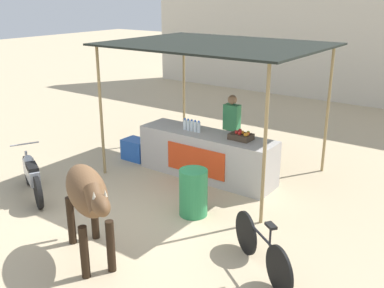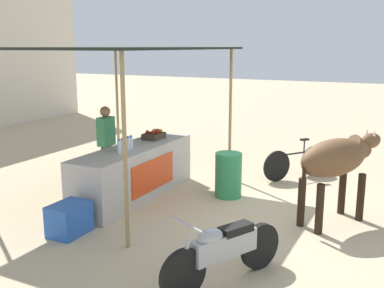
{
  "view_description": "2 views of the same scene",
  "coord_description": "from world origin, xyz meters",
  "px_view_note": "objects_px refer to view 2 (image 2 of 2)",
  "views": [
    {
      "loc": [
        4.93,
        -5.16,
        3.73
      ],
      "look_at": [
        0.35,
        1.19,
        1.07
      ],
      "focal_mm": 42.0,
      "sensor_mm": 36.0,
      "label": 1
    },
    {
      "loc": [
        -6.74,
        -2.41,
        2.78
      ],
      "look_at": [
        0.17,
        1.08,
        1.09
      ],
      "focal_mm": 42.0,
      "sensor_mm": 36.0,
      "label": 2
    }
  ],
  "objects_px": {
    "water_barrel": "(228,175)",
    "bicycle_leaning": "(296,162)",
    "cow": "(337,160)",
    "vendor_behind_counter": "(107,147)",
    "cooler_box": "(69,219)",
    "stall_counter": "(135,172)",
    "fruit_crate": "(154,135)",
    "motorcycle_parked": "(223,250)"
  },
  "relations": [
    {
      "from": "stall_counter",
      "to": "cooler_box",
      "type": "xyz_separation_m",
      "value": [
        -1.92,
        -0.1,
        -0.24
      ]
    },
    {
      "from": "cooler_box",
      "to": "bicycle_leaning",
      "type": "height_order",
      "value": "bicycle_leaning"
    },
    {
      "from": "water_barrel",
      "to": "bicycle_leaning",
      "type": "xyz_separation_m",
      "value": [
        1.76,
        -0.83,
        -0.07
      ]
    },
    {
      "from": "water_barrel",
      "to": "bicycle_leaning",
      "type": "distance_m",
      "value": 1.95
    },
    {
      "from": "fruit_crate",
      "to": "water_barrel",
      "type": "relative_size",
      "value": 0.52
    },
    {
      "from": "cow",
      "to": "bicycle_leaning",
      "type": "distance_m",
      "value": 2.55
    },
    {
      "from": "fruit_crate",
      "to": "cooler_box",
      "type": "distance_m",
      "value": 2.82
    },
    {
      "from": "vendor_behind_counter",
      "to": "water_barrel",
      "type": "height_order",
      "value": "vendor_behind_counter"
    },
    {
      "from": "cooler_box",
      "to": "bicycle_leaning",
      "type": "xyz_separation_m",
      "value": [
        4.46,
        -2.3,
        0.11
      ]
    },
    {
      "from": "cooler_box",
      "to": "water_barrel",
      "type": "relative_size",
      "value": 0.71
    },
    {
      "from": "vendor_behind_counter",
      "to": "bicycle_leaning",
      "type": "bearing_deg",
      "value": -52.76
    },
    {
      "from": "fruit_crate",
      "to": "bicycle_leaning",
      "type": "height_order",
      "value": "fruit_crate"
    },
    {
      "from": "stall_counter",
      "to": "bicycle_leaning",
      "type": "xyz_separation_m",
      "value": [
        2.54,
        -2.4,
        -0.13
      ]
    },
    {
      "from": "cow",
      "to": "bicycle_leaning",
      "type": "height_order",
      "value": "cow"
    },
    {
      "from": "motorcycle_parked",
      "to": "vendor_behind_counter",
      "type": "bearing_deg",
      "value": 55.98
    },
    {
      "from": "stall_counter",
      "to": "water_barrel",
      "type": "xyz_separation_m",
      "value": [
        0.78,
        -1.57,
        -0.06
      ]
    },
    {
      "from": "stall_counter",
      "to": "motorcycle_parked",
      "type": "bearing_deg",
      "value": -128.95
    },
    {
      "from": "cow",
      "to": "cooler_box",
      "type": "bearing_deg",
      "value": 123.5
    },
    {
      "from": "stall_counter",
      "to": "bicycle_leaning",
      "type": "relative_size",
      "value": 2.18
    },
    {
      "from": "water_barrel",
      "to": "motorcycle_parked",
      "type": "bearing_deg",
      "value": -158.85
    },
    {
      "from": "fruit_crate",
      "to": "water_barrel",
      "type": "bearing_deg",
      "value": -90.2
    },
    {
      "from": "cooler_box",
      "to": "bicycle_leaning",
      "type": "relative_size",
      "value": 0.44
    },
    {
      "from": "stall_counter",
      "to": "vendor_behind_counter",
      "type": "height_order",
      "value": "vendor_behind_counter"
    },
    {
      "from": "stall_counter",
      "to": "vendor_behind_counter",
      "type": "distance_m",
      "value": 0.85
    },
    {
      "from": "stall_counter",
      "to": "vendor_behind_counter",
      "type": "xyz_separation_m",
      "value": [
        0.15,
        0.75,
        0.37
      ]
    },
    {
      "from": "motorcycle_parked",
      "to": "bicycle_leaning",
      "type": "height_order",
      "value": "motorcycle_parked"
    },
    {
      "from": "stall_counter",
      "to": "cooler_box",
      "type": "relative_size",
      "value": 5.0
    },
    {
      "from": "stall_counter",
      "to": "bicycle_leaning",
      "type": "distance_m",
      "value": 3.5
    },
    {
      "from": "cooler_box",
      "to": "fruit_crate",
      "type": "bearing_deg",
      "value": 3.16
    },
    {
      "from": "water_barrel",
      "to": "cow",
      "type": "height_order",
      "value": "cow"
    },
    {
      "from": "fruit_crate",
      "to": "cow",
      "type": "distance_m",
      "value": 3.64
    },
    {
      "from": "bicycle_leaning",
      "to": "cow",
      "type": "bearing_deg",
      "value": -151.75
    },
    {
      "from": "cooler_box",
      "to": "cow",
      "type": "height_order",
      "value": "cow"
    },
    {
      "from": "bicycle_leaning",
      "to": "fruit_crate",
      "type": "bearing_deg",
      "value": 125.6
    },
    {
      "from": "vendor_behind_counter",
      "to": "cow",
      "type": "bearing_deg",
      "value": -86.93
    },
    {
      "from": "stall_counter",
      "to": "fruit_crate",
      "type": "xyz_separation_m",
      "value": [
        0.79,
        0.05,
        0.56
      ]
    },
    {
      "from": "fruit_crate",
      "to": "cow",
      "type": "height_order",
      "value": "cow"
    },
    {
      "from": "fruit_crate",
      "to": "bicycle_leaning",
      "type": "distance_m",
      "value": 3.09
    },
    {
      "from": "stall_counter",
      "to": "water_barrel",
      "type": "relative_size",
      "value": 3.57
    },
    {
      "from": "cow",
      "to": "bicycle_leaning",
      "type": "bearing_deg",
      "value": 28.25
    },
    {
      "from": "cooler_box",
      "to": "water_barrel",
      "type": "height_order",
      "value": "water_barrel"
    },
    {
      "from": "stall_counter",
      "to": "water_barrel",
      "type": "distance_m",
      "value": 1.75
    }
  ]
}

